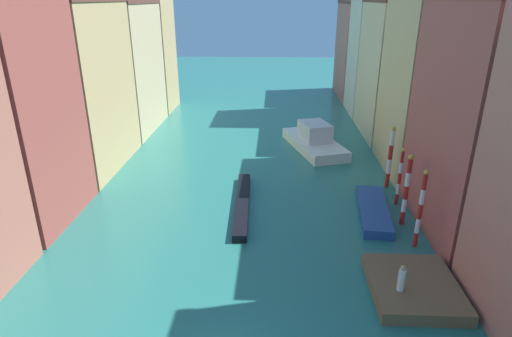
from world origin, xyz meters
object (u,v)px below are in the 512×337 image
Objects in this scene: mooring_pole_3 at (390,157)px; mooring_pole_2 at (400,176)px; waterfront_dock at (413,287)px; gondola_black at (242,204)px; mooring_pole_1 at (406,190)px; person_on_dock at (402,279)px; vaporetto_white at (314,140)px; mooring_pole_0 at (420,209)px; motorboat_0 at (373,210)px.

mooring_pole_2 is at bearing -90.70° from mooring_pole_3.
waterfront_dock reaches higher than gondola_black.
waterfront_dock is at bearing -100.83° from mooring_pole_1.
mooring_pole_3 is (0.04, 3.15, 0.38)m from mooring_pole_2.
vaporetto_white is (-2.39, 23.63, -0.43)m from person_on_dock.
mooring_pole_0 is 2.85m from mooring_pole_1.
motorboat_0 is (9.48, -0.79, 0.06)m from gondola_black.
motorboat_0 is at bearing -113.41° from mooring_pole_3.
vaporetto_white is (-3.33, 22.92, 0.58)m from waterfront_dock.
mooring_pole_0 is at bearing -89.28° from mooring_pole_1.
mooring_pole_2 reaches higher than gondola_black.
mooring_pole_1 is 16.28m from vaporetto_white.
mooring_pole_0 reaches higher than gondola_black.
mooring_pole_0 is 12.45m from gondola_black.
vaporetto_white is at bearing 64.46° from gondola_black.
mooring_pole_0 is (2.40, 5.30, 1.26)m from person_on_dock.
mooring_pole_3 reaches higher than motorboat_0.
motorboat_0 is (-2.10, -1.80, -1.93)m from mooring_pole_2.
mooring_pole_1 is at bearing 90.72° from mooring_pole_0.
mooring_pole_1 is 1.14× the size of mooring_pole_2.
vaporetto_white is at bearing 104.63° from mooring_pole_0.
mooring_pole_0 is 1.00× the size of mooring_pole_3.
mooring_pole_3 reaches higher than person_on_dock.
mooring_pole_2 is (2.78, 11.22, 0.90)m from person_on_dock.
vaporetto_white is (-5.21, 9.27, -1.71)m from mooring_pole_3.
person_on_dock is 11.60m from mooring_pole_2.
mooring_pole_3 is (0.42, 9.07, 0.02)m from mooring_pole_0.
mooring_pole_3 is at bearing 78.89° from person_on_dock.
vaporetto_white is at bearing 98.26° from waterfront_dock.
mooring_pole_2 is at bearing -67.40° from vaporetto_white.
mooring_pole_3 reaches higher than vaporetto_white.
vaporetto_white is at bearing 95.76° from person_on_dock.
waterfront_dock is 0.71× the size of motorboat_0.
person_on_dock is 8.58m from mooring_pole_1.
person_on_dock reaches higher than waterfront_dock.
vaporetto_white reaches higher than person_on_dock.
mooring_pole_1 is 11.58m from gondola_black.
person_on_dock is 23.76m from vaporetto_white.
motorboat_0 is at bearing -4.78° from gondola_black.
mooring_pole_1 is (2.36, 8.15, 1.22)m from person_on_dock.
mooring_pole_2 is at bearing 40.51° from motorboat_0.
mooring_pole_2 is at bearing 76.07° from person_on_dock.
person_on_dock is at bearing -101.11° from mooring_pole_3.
mooring_pole_0 reaches higher than vaporetto_white.
mooring_pole_3 is 0.51× the size of gondola_black.
mooring_pole_2 is 0.44× the size of gondola_black.
waterfront_dock is at bearing 37.22° from person_on_dock.
mooring_pole_3 reaches higher than mooring_pole_0.
mooring_pole_1 is 0.50× the size of vaporetto_white.
mooring_pole_0 is at bearing -75.37° from vaporetto_white.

